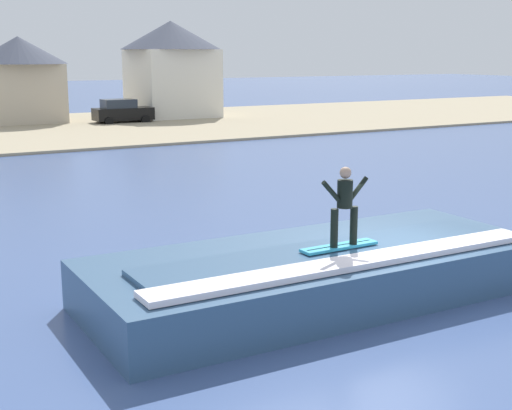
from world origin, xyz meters
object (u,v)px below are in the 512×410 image
Objects in this scene: wave_crest at (320,273)px; surfboard at (339,246)px; house_gabled_white at (171,64)px; house_small_cottage at (20,75)px; car_far_shore at (122,111)px; surfer at (345,202)px.

wave_crest is 5.56× the size of surfboard.
house_gabled_white is 11.87m from house_small_cottage.
surfboard is at bearing -64.61° from wave_crest.
surfboard is 0.22× the size of house_gabled_white.
car_far_shore is 0.61× the size of house_small_cottage.
surfer is 43.43m from house_small_cottage.
house_gabled_white reaches higher than wave_crest.
house_gabled_white reaches higher than house_small_cottage.
car_far_shore reaches higher than wave_crest.
surfer reaches higher than wave_crest.
car_far_shore is at bearing -29.20° from house_small_cottage.
house_gabled_white is at bearing -2.55° from house_small_cottage.
surfboard is 0.96m from surfer.
house_small_cottage is at bearing 86.67° from surfer.
wave_crest is 44.94m from house_gabled_white.
wave_crest is 1.69m from surfer.
car_far_shore is at bearing -150.04° from house_gabled_white.
house_gabled_white reaches higher than surfer.
house_gabled_white is (14.36, 42.81, 2.16)m from surfer.
house_small_cottage reaches higher than car_far_shore.
wave_crest is at bearing 115.39° from surfboard.
wave_crest is 43.06m from house_small_cottage.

